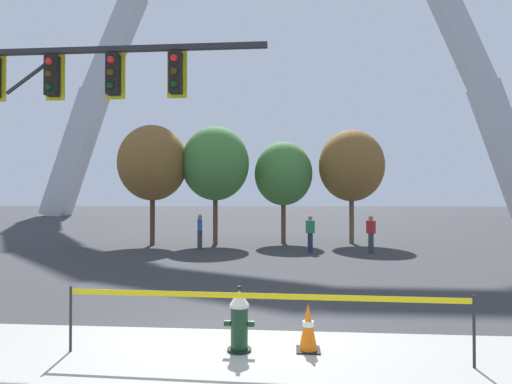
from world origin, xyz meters
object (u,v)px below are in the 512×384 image
(traffic_signal_gantry, at_px, (34,105))
(pedestrian_walking_left, at_px, (310,234))
(monument_arch, at_px, (282,43))
(pedestrian_standing_center, at_px, (371,234))
(fire_hydrant, at_px, (239,320))
(pedestrian_walking_right, at_px, (200,232))
(traffic_cone_by_hydrant, at_px, (308,327))

(traffic_signal_gantry, distance_m, pedestrian_walking_left, 11.94)
(monument_arch, bearing_deg, pedestrian_standing_center, -82.89)
(fire_hydrant, bearing_deg, pedestrian_walking_left, 82.27)
(pedestrian_walking_left, xyz_separation_m, pedestrian_walking_right, (-4.94, 0.71, 0.00))
(pedestrian_standing_center, bearing_deg, traffic_signal_gantry, -134.42)
(fire_hydrant, xyz_separation_m, traffic_signal_gantry, (-4.93, 2.61, 3.94))
(fire_hydrant, bearing_deg, pedestrian_walking_right, 104.71)
(traffic_cone_by_hydrant, height_order, pedestrian_walking_left, pedestrian_walking_left)
(traffic_cone_by_hydrant, relative_size, pedestrian_standing_center, 0.46)
(pedestrian_standing_center, distance_m, pedestrian_walking_right, 7.51)
(pedestrian_standing_center, height_order, pedestrian_walking_right, same)
(traffic_signal_gantry, bearing_deg, monument_arch, 84.10)
(fire_hydrant, distance_m, traffic_cone_by_hydrant, 1.05)
(monument_arch, xyz_separation_m, pedestrian_walking_right, (-3.03, -34.88, -21.17))
(pedestrian_walking_right, bearing_deg, fire_hydrant, -75.29)
(traffic_cone_by_hydrant, distance_m, pedestrian_walking_right, 13.29)
(monument_arch, relative_size, pedestrian_walking_right, 39.41)
(traffic_cone_by_hydrant, height_order, monument_arch, monument_arch)
(traffic_signal_gantry, distance_m, pedestrian_walking_right, 10.78)
(traffic_signal_gantry, xyz_separation_m, pedestrian_walking_left, (6.55, 9.32, -3.59))
(monument_arch, bearing_deg, pedestrian_walking_left, -86.94)
(traffic_cone_by_hydrant, relative_size, pedestrian_walking_right, 0.46)
(pedestrian_walking_left, bearing_deg, pedestrian_walking_right, 171.79)
(traffic_cone_by_hydrant, bearing_deg, traffic_signal_gantry, 157.16)
(traffic_cone_by_hydrant, bearing_deg, pedestrian_walking_left, 87.20)
(traffic_cone_by_hydrant, distance_m, pedestrian_standing_center, 12.20)
(pedestrian_walking_right, bearing_deg, traffic_signal_gantry, -99.13)
(traffic_cone_by_hydrant, relative_size, monument_arch, 0.01)
(fire_hydrant, relative_size, pedestrian_standing_center, 0.62)
(monument_arch, relative_size, pedestrian_standing_center, 39.41)
(fire_hydrant, distance_m, traffic_signal_gantry, 6.83)
(traffic_signal_gantry, xyz_separation_m, pedestrian_standing_center, (9.09, 9.27, -3.59))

